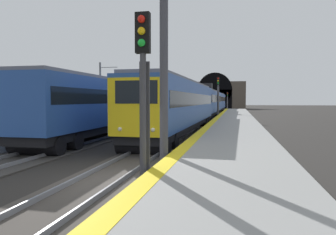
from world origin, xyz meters
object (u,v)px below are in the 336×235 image
Objects in this scene: train_main_approaching at (206,102)px; railway_signal_near at (143,87)px; train_adjacent_platform at (164,102)px; railway_signal_far at (227,99)px; catenary_mast_near at (101,92)px; railway_signal_mid at (218,94)px; overhead_signal_gantry at (41,15)px.

train_main_approaching is 12.68× the size of railway_signal_near.
train_adjacent_platform is at bearing -168.01° from railway_signal_near.
catenary_mast_near is (-48.91, 13.39, 0.79)m from railway_signal_far.
railway_signal_near is at bearing 0.00° from railway_signal_mid.
railway_signal_far is 50.71m from catenary_mast_near.
train_main_approaching is 6.76× the size of overhead_signal_gantry.
catenary_mast_near is at bearing 19.76° from overhead_signal_gantry.
train_main_approaching is 39.19m from railway_signal_far.
catenary_mast_near reaches higher than train_adjacent_platform.
overhead_signal_gantry is at bearing -3.45° from railway_signal_far.
train_main_approaching is at bearing -53.77° from train_adjacent_platform.
overhead_signal_gantry is (-34.66, 2.58, 3.35)m from train_main_approaching.
overhead_signal_gantry is 26.53m from catenary_mast_near.
train_main_approaching is 11.04× the size of railway_signal_mid.
overhead_signal_gantry reaches higher than railway_signal_far.
catenary_mast_near reaches higher than railway_signal_far.
railway_signal_mid is 1.20× the size of railway_signal_far.
railway_signal_mid is at bearing 0.00° from railway_signal_far.
train_adjacent_platform is at bearing 4.77° from overhead_signal_gantry.
train_adjacent_platform is 33.84m from railway_signal_near.
railway_signal_near is at bearing -116.76° from overhead_signal_gantry.
railway_signal_far is (42.96, -7.03, 0.50)m from train_adjacent_platform.
railway_signal_near is (-33.09, -7.03, 0.63)m from train_adjacent_platform.
train_main_approaching is 13.30× the size of railway_signal_far.
train_adjacent_platform is 10.15× the size of railway_signal_mid.
railway_signal_far is at bearing 178.19° from train_main_approaching.
railway_signal_near is 1.05× the size of railway_signal_far.
railway_signal_mid is at bearing -180.00° from railway_signal_near.
railway_signal_near is 5.66m from overhead_signal_gantry.
railway_signal_mid is (33.98, -0.00, 0.40)m from railway_signal_near.
railway_signal_mid is 0.80× the size of catenary_mast_near.
railway_signal_far is 73.99m from overhead_signal_gantry.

